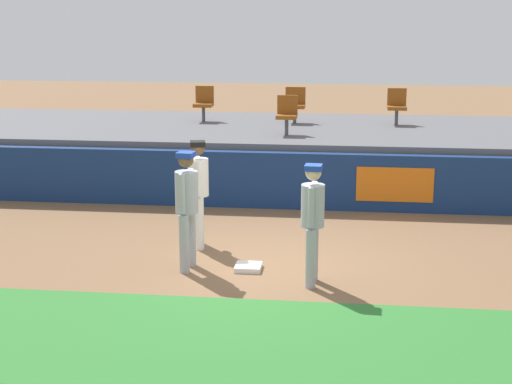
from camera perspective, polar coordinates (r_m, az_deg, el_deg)
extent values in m
plane|color=brown|center=(12.11, 0.73, -5.65)|extent=(60.00, 60.00, 0.00)
cube|color=#2D722D|center=(9.60, -1.04, -10.89)|extent=(18.00, 2.80, 0.01)
cube|color=white|center=(12.06, -0.57, -5.54)|extent=(0.40, 0.40, 0.08)
cylinder|color=white|center=(13.28, -4.23, -1.96)|extent=(0.15, 0.15, 0.89)
cylinder|color=white|center=(12.97, -4.17, -2.33)|extent=(0.15, 0.15, 0.89)
cylinder|color=white|center=(12.94, -4.26, 1.09)|extent=(0.41, 0.41, 0.63)
sphere|color=brown|center=(12.85, -4.29, 3.22)|extent=(0.23, 0.23, 0.23)
cube|color=black|center=(12.83, -4.30, 3.56)|extent=(0.29, 0.29, 0.08)
cylinder|color=white|center=(13.14, -4.30, 1.37)|extent=(0.09, 0.09, 0.59)
cylinder|color=white|center=(12.73, -4.22, 0.98)|extent=(0.09, 0.09, 0.59)
ellipsoid|color=brown|center=(13.20, -3.84, 0.30)|extent=(0.16, 0.22, 0.28)
cylinder|color=#9EA3AD|center=(12.17, -4.80, -3.37)|extent=(0.15, 0.15, 0.91)
cylinder|color=#9EA3AD|center=(11.87, -5.29, -3.82)|extent=(0.15, 0.15, 0.91)
cylinder|color=#9EA3AD|center=(11.81, -5.12, -0.01)|extent=(0.39, 0.39, 0.64)
sphere|color=brown|center=(11.71, -5.17, 2.37)|extent=(0.24, 0.24, 0.24)
cube|color=#193899|center=(11.69, -5.18, 2.74)|extent=(0.28, 0.28, 0.08)
cylinder|color=#9EA3AD|center=(12.01, -4.80, 0.32)|extent=(0.09, 0.09, 0.60)
cylinder|color=#9EA3AD|center=(11.61, -5.45, -0.14)|extent=(0.09, 0.09, 0.60)
cylinder|color=#9EA3AD|center=(11.51, 4.22, -4.42)|extent=(0.15, 0.15, 0.88)
cylinder|color=#9EA3AD|center=(11.21, 4.03, -4.91)|extent=(0.15, 0.15, 0.88)
cylinder|color=#9EA3AD|center=(11.15, 4.19, -1.00)|extent=(0.36, 0.36, 0.62)
sphere|color=beige|center=(11.04, 4.23, 1.43)|extent=(0.23, 0.23, 0.23)
cube|color=#193899|center=(11.03, 4.24, 1.81)|extent=(0.26, 0.26, 0.08)
cylinder|color=#9EA3AD|center=(11.35, 4.31, -0.65)|extent=(0.09, 0.09, 0.58)
cylinder|color=#9EA3AD|center=(10.95, 4.06, -1.17)|extent=(0.09, 0.09, 0.58)
cube|color=navy|center=(15.59, 2.23, 0.86)|extent=(18.00, 0.24, 1.14)
cube|color=orange|center=(15.44, 10.15, 0.54)|extent=(1.50, 0.02, 0.68)
cube|color=#59595E|center=(18.09, 2.90, 2.81)|extent=(18.00, 4.80, 1.27)
cylinder|color=#4C4C51|center=(16.77, 2.26, 4.87)|extent=(0.08, 0.08, 0.40)
cube|color=#8C4714|center=(16.75, 2.26, 5.55)|extent=(0.44, 0.44, 0.08)
cube|color=#8C4714|center=(16.90, 2.32, 6.44)|extent=(0.44, 0.06, 0.40)
cylinder|color=#4C4C51|center=(18.54, 10.27, 5.48)|extent=(0.08, 0.08, 0.40)
cube|color=#8C4714|center=(18.51, 10.30, 6.10)|extent=(0.44, 0.44, 0.08)
cube|color=#8C4714|center=(18.67, 10.30, 6.90)|extent=(0.44, 0.06, 0.40)
cylinder|color=#4C4C51|center=(18.55, 2.86, 5.69)|extent=(0.08, 0.08, 0.40)
cube|color=#8C4714|center=(18.52, 2.87, 6.30)|extent=(0.48, 0.44, 0.08)
cube|color=#8C4714|center=(18.68, 2.92, 7.10)|extent=(0.48, 0.06, 0.40)
cylinder|color=#4C4C51|center=(18.83, -3.87, 5.79)|extent=(0.08, 0.08, 0.40)
cube|color=#8C4714|center=(18.80, -3.88, 6.39)|extent=(0.44, 0.44, 0.08)
cube|color=#8C4714|center=(18.96, -3.78, 7.18)|extent=(0.44, 0.06, 0.40)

